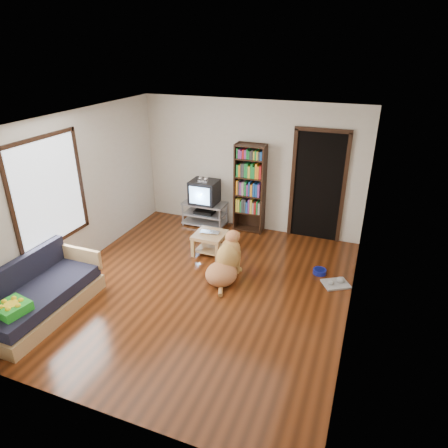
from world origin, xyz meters
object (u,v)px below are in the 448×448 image
(dog, at_px, (226,263))
(laptop, at_px, (209,234))
(crt_tv, at_px, (205,191))
(tv_stand, at_px, (205,213))
(coffee_table, at_px, (210,239))
(sofa, at_px, (40,297))
(green_cushion, at_px, (12,308))
(bookshelf, at_px, (250,184))
(dog_bowl, at_px, (320,271))
(grey_rag, at_px, (336,284))

(dog, bearing_deg, laptop, 130.80)
(crt_tv, bearing_deg, tv_stand, -90.00)
(coffee_table, bearing_deg, tv_stand, 117.92)
(tv_stand, xyz_separation_m, sofa, (-0.97, -3.63, -0.01))
(green_cushion, relative_size, coffee_table, 0.67)
(bookshelf, distance_m, sofa, 4.26)
(dog_bowl, bearing_deg, coffee_table, -179.90)
(grey_rag, distance_m, sofa, 4.49)
(sofa, distance_m, dog, 2.81)
(grey_rag, bearing_deg, bookshelf, 143.08)
(grey_rag, distance_m, bookshelf, 2.63)
(tv_stand, xyz_separation_m, coffee_table, (0.59, -1.12, 0.01))
(dog_bowl, height_order, crt_tv, crt_tv)
(sofa, bearing_deg, grey_rag, 30.30)
(laptop, distance_m, sofa, 2.94)
(sofa, bearing_deg, tv_stand, 74.98)
(dog, bearing_deg, green_cushion, -130.79)
(green_cushion, xyz_separation_m, coffee_table, (1.44, 3.05, -0.20))
(tv_stand, relative_size, coffee_table, 1.64)
(dog_bowl, bearing_deg, green_cushion, -138.49)
(laptop, bearing_deg, sofa, -129.93)
(dog_bowl, height_order, dog, dog)
(green_cushion, bearing_deg, dog_bowl, 51.61)
(dog, bearing_deg, crt_tv, 122.46)
(tv_stand, height_order, bookshelf, bookshelf)
(dog_bowl, relative_size, grey_rag, 0.55)
(laptop, height_order, dog_bowl, laptop)
(green_cushion, relative_size, bookshelf, 0.21)
(laptop, height_order, grey_rag, laptop)
(laptop, bearing_deg, green_cushion, -123.19)
(crt_tv, relative_size, coffee_table, 1.05)
(coffee_table, bearing_deg, crt_tv, 117.46)
(dog_bowl, bearing_deg, laptop, -179.04)
(dog, bearing_deg, coffee_table, 129.56)
(bookshelf, bearing_deg, laptop, -105.91)
(tv_stand, height_order, dog, dog)
(laptop, relative_size, grey_rag, 0.87)
(green_cushion, distance_m, dog, 3.10)
(tv_stand, relative_size, dog, 0.90)
(coffee_table, bearing_deg, laptop, -90.00)
(dog_bowl, distance_m, grey_rag, 0.39)
(bookshelf, height_order, coffee_table, bookshelf)
(coffee_table, bearing_deg, green_cushion, -115.37)
(dog_bowl, relative_size, bookshelf, 0.12)
(grey_rag, xyz_separation_m, sofa, (-3.87, -2.26, 0.25))
(bookshelf, bearing_deg, coffee_table, -106.28)
(grey_rag, xyz_separation_m, dog, (-1.72, -0.45, 0.28))
(green_cushion, relative_size, tv_stand, 0.41)
(green_cushion, height_order, dog_bowl, green_cushion)
(green_cushion, height_order, grey_rag, green_cushion)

